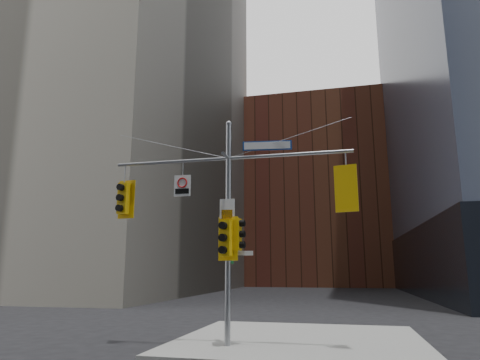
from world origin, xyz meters
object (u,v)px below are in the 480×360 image
at_px(traffic_light_west_arm, 124,199).
at_px(regulatory_sign_arm, 182,185).
at_px(street_sign_blade, 267,146).
at_px(traffic_light_east_arm, 347,189).
at_px(traffic_light_pole_side, 238,234).
at_px(signal_assembly, 228,206).
at_px(traffic_light_pole_front, 226,238).

bearing_deg(traffic_light_west_arm, regulatory_sign_arm, 5.67).
xyz_separation_m(street_sign_blade, regulatory_sign_arm, (-2.88, -0.02, -1.18)).
distance_m(traffic_light_east_arm, traffic_light_pole_side, 3.66).
height_order(traffic_light_east_arm, street_sign_blade, street_sign_blade).
xyz_separation_m(signal_assembly, street_sign_blade, (1.30, 0.00, 1.93)).
xyz_separation_m(traffic_light_pole_side, traffic_light_pole_front, (-0.32, -0.27, -0.14)).
distance_m(signal_assembly, regulatory_sign_arm, 1.76).
bearing_deg(traffic_light_pole_front, street_sign_blade, 20.83).
xyz_separation_m(signal_assembly, traffic_light_pole_front, (0.00, -0.27, -1.05)).
height_order(signal_assembly, traffic_light_west_arm, signal_assembly).
distance_m(traffic_light_east_arm, street_sign_blade, 2.90).
height_order(traffic_light_west_arm, regulatory_sign_arm, regulatory_sign_arm).
height_order(signal_assembly, regulatory_sign_arm, signal_assembly).
relative_size(traffic_light_pole_side, regulatory_sign_arm, 1.41).
xyz_separation_m(traffic_light_pole_front, street_sign_blade, (1.30, 0.27, 2.98)).
height_order(traffic_light_west_arm, traffic_light_east_arm, traffic_light_east_arm).
xyz_separation_m(traffic_light_west_arm, traffic_light_pole_front, (3.74, -0.28, -1.43)).
distance_m(signal_assembly, traffic_light_east_arm, 3.77).
xyz_separation_m(signal_assembly, traffic_light_pole_side, (0.32, 0.00, -0.91)).
distance_m(traffic_light_pole_front, street_sign_blade, 3.26).
height_order(signal_assembly, traffic_light_pole_front, signal_assembly).
distance_m(signal_assembly, traffic_light_pole_side, 0.97).
xyz_separation_m(traffic_light_east_arm, traffic_light_pole_side, (-3.43, 0.00, -1.30)).
height_order(traffic_light_west_arm, traffic_light_pole_front, traffic_light_west_arm).
distance_m(traffic_light_pole_side, street_sign_blade, 3.01).
xyz_separation_m(signal_assembly, traffic_light_east_arm, (3.75, 0.00, 0.38)).
bearing_deg(traffic_light_west_arm, traffic_light_pole_side, 6.43).
bearing_deg(traffic_light_pole_side, traffic_light_pole_front, 135.15).
bearing_deg(street_sign_blade, traffic_light_east_arm, -7.19).
relative_size(street_sign_blade, regulatory_sign_arm, 2.21).
xyz_separation_m(traffic_light_west_arm, street_sign_blade, (5.03, -0.01, 1.55)).
distance_m(signal_assembly, traffic_light_west_arm, 3.75).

